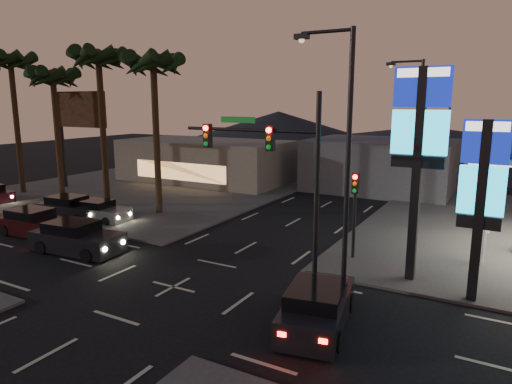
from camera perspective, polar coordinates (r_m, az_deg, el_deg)
The scene contains 23 objects.
ground at distance 19.79m, azimuth -10.29°, elevation -11.60°, with size 140.00×140.00×0.00m, color black.
corner_lot_nw at distance 41.56m, azimuth -13.37°, elevation 0.40°, with size 24.00×24.00×0.12m, color #47443F.
pylon_sign_tall at distance 19.78m, azimuth 19.77°, elevation 7.02°, with size 2.20×0.35×9.00m.
pylon_sign_short at distance 18.72m, azimuth 26.44°, elevation 0.95°, with size 1.60×0.35×7.00m.
traffic_signal_mast at distance 18.02m, azimuth 2.50°, elevation 3.59°, with size 6.10×0.39×8.00m.
pedestal_signal at distance 22.37m, azimuth 12.25°, elevation -1.16°, with size 0.32×0.39×4.30m.
streetlight_near at distance 15.89m, azimuth 10.74°, elevation 4.17°, with size 2.14×0.25×10.00m.
streetlight_mid at distance 28.47m, azimuth 19.21°, elevation 6.76°, with size 2.14×0.25×10.00m.
streetlight_far at distance 42.31m, azimuth 22.64°, elevation 7.76°, with size 2.14×0.25×10.00m.
palm_a at distance 31.40m, azimuth -12.67°, elevation 14.24°, with size 4.41×4.41×10.86m.
palm_b at distance 34.95m, azimuth -19.04°, elevation 14.46°, with size 4.41×4.41×11.46m.
palm_c at distance 38.73m, azimuth -24.00°, elevation 12.12°, with size 4.41×4.41×10.26m.
palm_d at distance 42.87m, azimuth -28.28°, elevation 13.28°, with size 4.41×4.41×11.66m.
billboard at distance 42.09m, azimuth -21.14°, elevation 8.70°, with size 6.00×0.30×8.50m.
building_far_west at distance 44.61m, azimuth -6.37°, elevation 3.88°, with size 16.00×8.00×4.00m, color #726B5B.
building_far_mid at distance 41.50m, azimuth 15.36°, elevation 3.29°, with size 12.00×9.00×4.40m, color #4C4C51.
hill_left at distance 82.74m, azimuth 2.81°, elevation 7.96°, with size 40.00×40.00×6.00m, color black.
hill_center at distance 75.11m, azimuth 20.24°, elevation 6.20°, with size 60.00×60.00×4.00m, color black.
car_lane_a_front at distance 25.26m, azimuth -21.57°, elevation -5.39°, with size 5.06×2.44×1.60m.
car_lane_a_mid at distance 29.49m, azimuth -26.02°, elevation -3.50°, with size 4.80×2.23×1.53m.
car_lane_b_front at distance 31.29m, azimuth -19.12°, elevation -2.32°, with size 4.33×2.06×1.38m.
car_lane_b_mid at distance 32.62m, azimuth -22.22°, elevation -1.89°, with size 4.76×2.29×1.51m.
suv_station at distance 16.22m, azimuth 7.65°, elevation -14.04°, with size 2.72×4.87×1.54m.
Camera 1 is at (11.79, -13.97, 7.60)m, focal length 32.00 mm.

